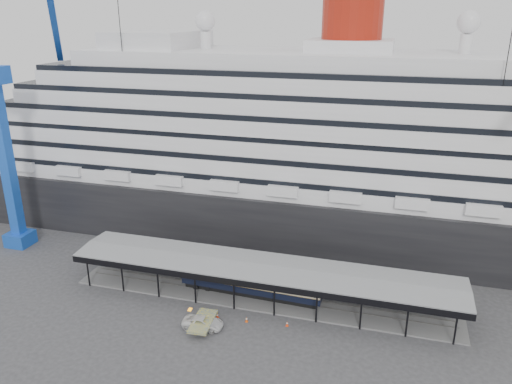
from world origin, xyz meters
TOP-DOWN VIEW (x-y plane):
  - ground at (0.00, 0.00)m, footprint 200.00×200.00m
  - cruise_ship at (0.05, 32.00)m, footprint 130.00×30.00m
  - platform_canopy at (0.00, 5.00)m, footprint 56.00×9.18m
  - crane_blue at (-45.11, 10.62)m, footprint 22.63×19.19m
  - port_truck at (-5.44, -4.40)m, footprint 5.56×2.85m
  - pullman_carriage at (-1.64, 5.00)m, footprint 21.01×3.45m
  - traffic_cone_left at (-0.31, -1.58)m, footprint 0.40×0.40m
  - traffic_cone_mid at (-4.39, -1.80)m, footprint 0.48×0.48m
  - traffic_cone_right at (5.14, -1.04)m, footprint 0.41×0.41m

SIDE VIEW (x-z plane):
  - ground at x=0.00m, z-range 0.00..0.00m
  - traffic_cone_right at x=5.14m, z-range 0.00..0.72m
  - traffic_cone_left at x=-0.31m, z-range 0.00..0.74m
  - traffic_cone_mid at x=-4.39m, z-range 0.00..0.74m
  - port_truck at x=-5.44m, z-range 0.00..1.50m
  - platform_canopy at x=0.00m, z-range -0.29..5.01m
  - pullman_carriage at x=-1.64m, z-range -7.77..12.78m
  - cruise_ship at x=0.05m, z-range -3.60..40.30m
  - crane_blue at x=-45.11m, z-range -3.84..43.76m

